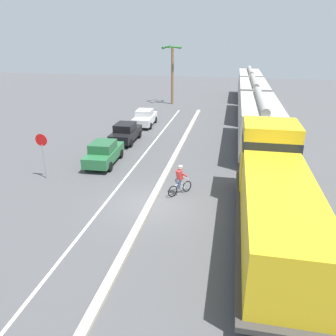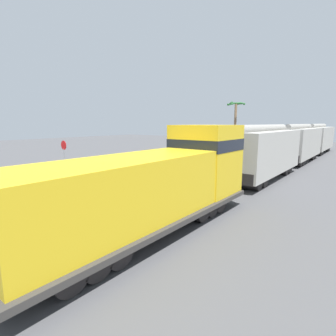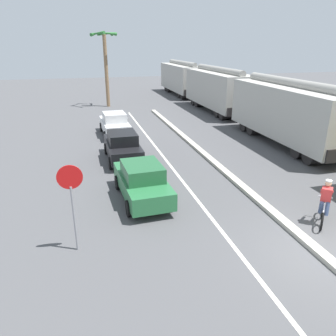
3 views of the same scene
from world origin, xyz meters
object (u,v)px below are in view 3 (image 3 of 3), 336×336
(parked_car_black, at_px, (123,146))
(hopper_car_trailing, at_px, (182,78))
(parked_car_green, at_px, (142,181))
(stop_sign, at_px, (71,192))
(hopper_car_lead, at_px, (289,113))
(cyclist, at_px, (325,204))
(palm_tree_near, at_px, (105,53))
(parked_car_white, at_px, (115,124))
(hopper_car_middle, at_px, (218,90))

(parked_car_black, bearing_deg, hopper_car_trailing, 65.51)
(parked_car_green, distance_m, stop_sign, 4.25)
(hopper_car_lead, xyz_separation_m, cyclist, (-4.66, -9.31, -1.26))
(cyclist, relative_size, stop_sign, 0.60)
(parked_car_black, distance_m, palm_tree_near, 17.94)
(hopper_car_lead, height_order, cyclist, hopper_car_lead)
(parked_car_white, xyz_separation_m, cyclist, (5.91, -14.54, 0.00))
(parked_car_white, relative_size, palm_tree_near, 0.57)
(parked_car_green, distance_m, parked_car_black, 5.24)
(hopper_car_lead, bearing_deg, stop_sign, -146.92)
(parked_car_black, distance_m, cyclist, 10.81)
(hopper_car_trailing, bearing_deg, parked_car_white, -120.47)
(cyclist, bearing_deg, hopper_car_trailing, 81.84)
(hopper_car_trailing, distance_m, stop_sign, 34.54)
(hopper_car_middle, xyz_separation_m, stop_sign, (-13.31, -20.27, -0.05))
(parked_car_black, height_order, cyclist, cyclist)
(parked_car_black, relative_size, stop_sign, 1.46)
(stop_sign, relative_size, palm_tree_near, 0.39)
(parked_car_black, bearing_deg, hopper_car_lead, 1.96)
(hopper_car_middle, bearing_deg, stop_sign, -123.29)
(cyclist, bearing_deg, parked_car_green, 148.12)
(parked_car_green, xyz_separation_m, parked_car_white, (0.05, 10.84, 0.00))
(hopper_car_lead, relative_size, stop_sign, 3.68)
(parked_car_black, relative_size, cyclist, 2.46)
(parked_car_white, height_order, stop_sign, stop_sign)
(hopper_car_middle, height_order, hopper_car_trailing, same)
(parked_car_green, distance_m, cyclist, 7.02)
(cyclist, bearing_deg, hopper_car_lead, 63.41)
(parked_car_white, bearing_deg, stop_sign, -101.13)
(hopper_car_trailing, distance_m, parked_car_green, 30.73)
(hopper_car_middle, xyz_separation_m, parked_car_green, (-10.62, -17.20, -1.26))
(parked_car_green, bearing_deg, hopper_car_lead, 27.83)
(hopper_car_lead, distance_m, stop_sign, 15.88)
(hopper_car_lead, distance_m, palm_tree_near, 19.95)
(hopper_car_middle, height_order, palm_tree_near, palm_tree_near)
(hopper_car_middle, distance_m, parked_car_green, 20.26)
(parked_car_black, xyz_separation_m, cyclist, (6.08, -8.94, 0.00))
(cyclist, bearing_deg, parked_car_black, 124.20)
(parked_car_white, relative_size, cyclist, 2.48)
(parked_car_green, height_order, cyclist, cyclist)
(parked_car_green, bearing_deg, parked_car_white, 89.75)
(hopper_car_lead, height_order, stop_sign, hopper_car_lead)
(parked_car_green, relative_size, parked_car_white, 1.00)
(hopper_car_trailing, height_order, cyclist, hopper_car_trailing)
(hopper_car_middle, distance_m, cyclist, 21.46)
(cyclist, bearing_deg, stop_sign, 175.75)
(hopper_car_middle, relative_size, cyclist, 6.18)
(parked_car_green, height_order, palm_tree_near, palm_tree_near)
(hopper_car_middle, distance_m, parked_car_black, 16.13)
(hopper_car_middle, distance_m, parked_car_white, 12.41)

